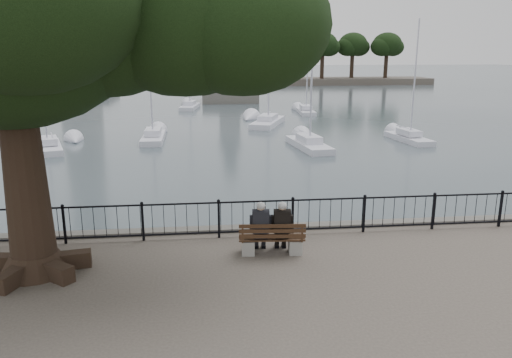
{
  "coord_description": "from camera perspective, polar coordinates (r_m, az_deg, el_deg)",
  "views": [
    {
      "loc": [
        -1.39,
        -10.16,
        4.88
      ],
      "look_at": [
        0.0,
        2.5,
        1.6
      ],
      "focal_mm": 35.0,
      "sensor_mm": 36.0,
      "label": 1
    }
  ],
  "objects": [
    {
      "name": "tree",
      "position": [
        11.55,
        -22.54,
        17.91
      ],
      "size": [
        10.78,
        7.53,
        8.8
      ],
      "color": "black",
      "rests_on": "ground"
    },
    {
      "name": "person_left",
      "position": [
        12.35,
        0.52,
        -5.72
      ],
      "size": [
        0.41,
        0.69,
        1.36
      ],
      "color": "black",
      "rests_on": "ground"
    },
    {
      "name": "sailboat_g",
      "position": [
        48.8,
        5.7,
        7.79
      ],
      "size": [
        1.57,
        4.81,
        8.47
      ],
      "color": "silver",
      "rests_on": "ground"
    },
    {
      "name": "sailboat_f",
      "position": [
        40.83,
        1.36,
        6.66
      ],
      "size": [
        3.67,
        6.21,
        12.82
      ],
      "color": "silver",
      "rests_on": "ground"
    },
    {
      "name": "harbor",
      "position": [
        14.29,
        -0.22,
        -7.68
      ],
      "size": [
        260.0,
        260.0,
        1.2
      ],
      "color": "#504C46",
      "rests_on": "ground"
    },
    {
      "name": "lion_monument",
      "position": [
        60.28,
        -3.09,
        11.11
      ],
      "size": [
        6.47,
        6.47,
        9.43
      ],
      "color": "#504C46",
      "rests_on": "ground"
    },
    {
      "name": "person_right",
      "position": [
        12.38,
        2.94,
        -5.69
      ],
      "size": [
        0.41,
        0.69,
        1.36
      ],
      "color": "black",
      "rests_on": "ground"
    },
    {
      "name": "lighthouse",
      "position": [
        74.3,
        -20.22,
        18.27
      ],
      "size": [
        9.23,
        9.23,
        28.48
      ],
      "color": "#504C46",
      "rests_on": "ground"
    },
    {
      "name": "sailboat_d",
      "position": [
        35.01,
        17.05,
        4.59
      ],
      "size": [
        1.8,
        4.76,
        8.02
      ],
      "color": "silver",
      "rests_on": "ground"
    },
    {
      "name": "sailboat_a",
      "position": [
        32.92,
        -22.57,
        3.55
      ],
      "size": [
        2.72,
        4.89,
        8.64
      ],
      "color": "silver",
      "rests_on": "ground"
    },
    {
      "name": "sailboat_h",
      "position": [
        53.14,
        -7.56,
        8.36
      ],
      "size": [
        2.2,
        5.31,
        12.1
      ],
      "color": "silver",
      "rests_on": "ground"
    },
    {
      "name": "sailboat_c",
      "position": [
        31.24,
        6.06,
        4.1
      ],
      "size": [
        2.11,
        5.4,
        10.47
      ],
      "color": "silver",
      "rests_on": "ground"
    },
    {
      "name": "far_shore",
      "position": [
        93.6,
        10.74,
        13.05
      ],
      "size": [
        30.0,
        8.6,
        9.18
      ],
      "color": "#46413B",
      "rests_on": "ground"
    },
    {
      "name": "railing",
      "position": [
        13.45,
        0.0,
        -4.3
      ],
      "size": [
        22.06,
        0.06,
        1.0
      ],
      "color": "black",
      "rests_on": "ground"
    },
    {
      "name": "sailboat_b",
      "position": [
        34.43,
        -11.66,
        4.84
      ],
      "size": [
        1.42,
        4.96,
        10.09
      ],
      "color": "silver",
      "rests_on": "ground"
    },
    {
      "name": "bench",
      "position": [
        12.4,
        1.82,
        -7.27
      ],
      "size": [
        1.65,
        0.61,
        0.85
      ],
      "color": "gray",
      "rests_on": "ground"
    }
  ]
}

